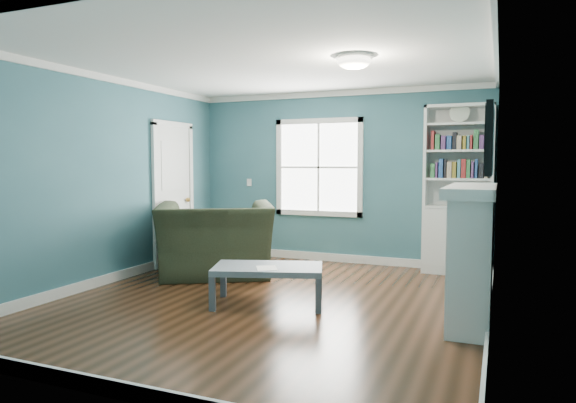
% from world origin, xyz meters
% --- Properties ---
extents(floor, '(5.00, 5.00, 0.00)m').
position_xyz_m(floor, '(0.00, 0.00, 0.00)').
color(floor, black).
rests_on(floor, ground).
extents(room_walls, '(5.00, 5.00, 5.00)m').
position_xyz_m(room_walls, '(0.00, 0.00, 1.58)').
color(room_walls, '#305C69').
rests_on(room_walls, ground).
extents(trim, '(4.50, 5.00, 2.60)m').
position_xyz_m(trim, '(0.00, 0.00, 1.24)').
color(trim, white).
rests_on(trim, ground).
extents(window, '(1.40, 0.06, 1.50)m').
position_xyz_m(window, '(-0.30, 2.49, 1.45)').
color(window, white).
rests_on(window, room_walls).
extents(bookshelf, '(0.90, 0.35, 2.31)m').
position_xyz_m(bookshelf, '(1.77, 2.30, 0.92)').
color(bookshelf, silver).
rests_on(bookshelf, ground).
extents(fireplace, '(0.44, 1.58, 1.30)m').
position_xyz_m(fireplace, '(2.08, 0.20, 0.64)').
color(fireplace, black).
rests_on(fireplace, ground).
extents(tv, '(0.06, 1.10, 0.65)m').
position_xyz_m(tv, '(2.20, 0.20, 1.72)').
color(tv, black).
rests_on(tv, fireplace).
extents(door, '(0.12, 0.98, 2.17)m').
position_xyz_m(door, '(-2.22, 1.40, 1.07)').
color(door, silver).
rests_on(door, ground).
extents(ceiling_fixture, '(0.38, 0.38, 0.15)m').
position_xyz_m(ceiling_fixture, '(0.90, 0.10, 2.55)').
color(ceiling_fixture, white).
rests_on(ceiling_fixture, room_walls).
extents(light_switch, '(0.08, 0.01, 0.12)m').
position_xyz_m(light_switch, '(-1.50, 2.48, 1.20)').
color(light_switch, white).
rests_on(light_switch, room_walls).
extents(recliner, '(1.78, 1.59, 1.31)m').
position_xyz_m(recliner, '(-1.23, 0.94, 0.65)').
color(recliner, black).
rests_on(recliner, ground).
extents(coffee_table, '(1.29, 0.96, 0.42)m').
position_xyz_m(coffee_table, '(0.03, -0.10, 0.36)').
color(coffee_table, '#454B53').
rests_on(coffee_table, ground).
extents(paper_sheet, '(0.31, 0.33, 0.00)m').
position_xyz_m(paper_sheet, '(0.07, -0.22, 0.42)').
color(paper_sheet, white).
rests_on(paper_sheet, coffee_table).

